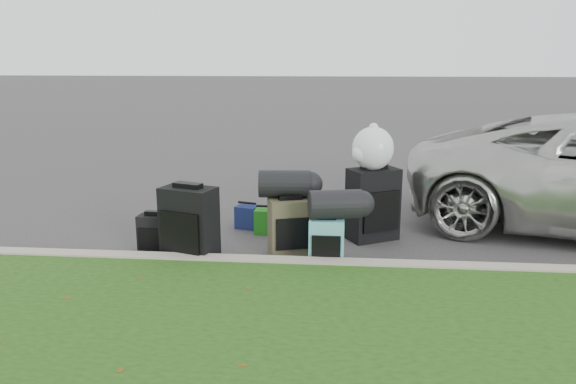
# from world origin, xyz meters

# --- Properties ---
(ground) EXTENTS (120.00, 120.00, 0.00)m
(ground) POSITION_xyz_m (0.00, 0.00, 0.00)
(ground) COLOR #383535
(ground) RESTS_ON ground
(curb) EXTENTS (120.00, 0.18, 0.15)m
(curb) POSITION_xyz_m (0.00, -1.00, 0.07)
(curb) COLOR #9E937F
(curb) RESTS_ON ground
(suitcase_small_black) EXTENTS (0.36, 0.21, 0.43)m
(suitcase_small_black) POSITION_xyz_m (-1.51, -0.54, 0.22)
(suitcase_small_black) COLOR black
(suitcase_small_black) RESTS_ON ground
(suitcase_large_black_left) EXTENTS (0.63, 0.49, 0.80)m
(suitcase_large_black_left) POSITION_xyz_m (-1.06, -0.74, 0.40)
(suitcase_large_black_left) COLOR black
(suitcase_large_black_left) RESTS_ON ground
(suitcase_olive) EXTENTS (0.52, 0.41, 0.62)m
(suitcase_olive) POSITION_xyz_m (-0.02, -0.44, 0.31)
(suitcase_olive) COLOR #3A3625
(suitcase_olive) RESTS_ON ground
(suitcase_teal) EXTENTS (0.36, 0.22, 0.51)m
(suitcase_teal) POSITION_xyz_m (0.39, -0.79, 0.26)
(suitcase_teal) COLOR teal
(suitcase_teal) RESTS_ON ground
(suitcase_large_black_right) EXTENTS (0.66, 0.58, 0.85)m
(suitcase_large_black_right) POSITION_xyz_m (0.91, 0.18, 0.43)
(suitcase_large_black_right) COLOR black
(suitcase_large_black_right) RESTS_ON ground
(tote_green) EXTENTS (0.28, 0.23, 0.30)m
(tote_green) POSITION_xyz_m (-0.38, 0.29, 0.15)
(tote_green) COLOR #1F781A
(tote_green) RESTS_ON ground
(tote_navy) EXTENTS (0.32, 0.28, 0.29)m
(tote_navy) POSITION_xyz_m (-0.65, 0.49, 0.14)
(tote_navy) COLOR navy
(tote_navy) RESTS_ON ground
(duffel_left) EXTENTS (0.58, 0.34, 0.30)m
(duffel_left) POSITION_xyz_m (-0.09, -0.35, 0.77)
(duffel_left) COLOR black
(duffel_left) RESTS_ON suitcase_olive
(duffel_right) EXTENTS (0.58, 0.40, 0.30)m
(duffel_right) POSITION_xyz_m (0.47, -0.75, 0.66)
(duffel_right) COLOR black
(duffel_right) RESTS_ON suitcase_teal
(trash_bag) EXTENTS (0.48, 0.48, 0.48)m
(trash_bag) POSITION_xyz_m (0.89, 0.16, 1.10)
(trash_bag) COLOR white
(trash_bag) RESTS_ON suitcase_large_black_right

